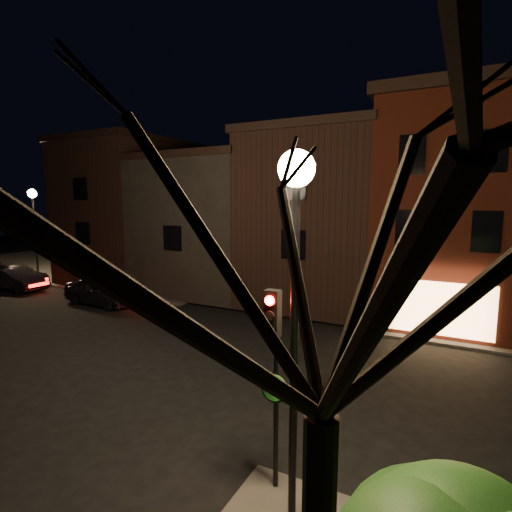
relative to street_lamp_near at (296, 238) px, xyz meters
The scene contains 13 objects.
ground 10.06m from the street_lamp_near, 135.94° to the left, with size 120.00×120.00×0.00m, color black.
sidewalk_far_left 37.26m from the street_lamp_near, 135.22° to the left, with size 30.00×30.00×0.12m, color #2D2B28.
corner_building 15.58m from the street_lamp_near, 83.37° to the left, with size 6.50×8.50×10.50m.
row_building_a 17.16m from the street_lamp_near, 105.90° to the left, with size 7.30×10.30×9.40m.
row_building_b 20.39m from the street_lamp_near, 125.91° to the left, with size 7.80×10.30×8.40m.
row_building_c 25.32m from the street_lamp_near, 139.33° to the left, with size 7.30×10.30×9.90m.
street_lamp_near is the anchor object (origin of this frame).
street_lamp_far 28.00m from the street_lamp_near, 154.17° to the left, with size 0.60×0.60×6.48m.
traffic_signal 2.49m from the street_lamp_near, 140.63° to the left, with size 0.58×0.38×4.05m.
bare_tree_right 2.98m from the street_lamp_near, 62.53° to the right, with size 6.40×6.40×8.50m.
parked_car_a 18.53m from the street_lamp_near, 148.74° to the left, with size 1.84×4.57×1.56m, color black.
parked_car_b 25.48m from the street_lamp_near, 158.21° to the left, with size 1.49×4.27×1.41m, color black.
parked_car_c 27.03m from the street_lamp_near, 157.78° to the left, with size 2.16×5.32×1.54m, color black.
Camera 1 is at (8.62, -12.05, 5.79)m, focal length 28.00 mm.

